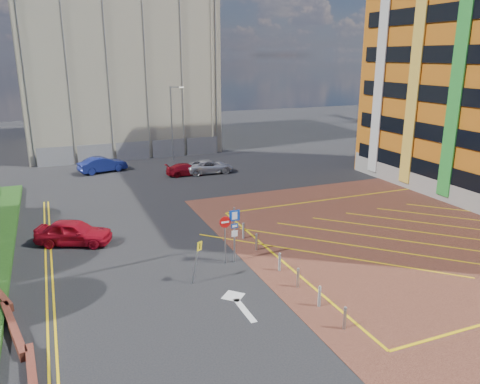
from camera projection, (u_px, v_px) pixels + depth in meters
ground at (233, 270)px, 25.13m from camera, size 140.00×140.00×0.00m
forecourt at (434, 234)px, 30.24m from camera, size 26.00×26.00×0.02m
lamp_back at (172, 121)px, 50.24m from camera, size 1.53×0.16×8.00m
sign_cluster at (231, 230)px, 25.56m from camera, size 1.17×0.12×3.20m
warning_sign at (197, 257)px, 23.37m from camera, size 0.66×0.40×2.25m
bollard_row at (285, 268)px, 24.36m from camera, size 0.14×11.14×0.90m
construction_building at (113, 56)px, 57.53m from camera, size 21.20×19.20×22.00m
construction_fence at (142, 150)px, 51.83m from camera, size 21.60×0.06×2.00m
car_red_left at (74, 232)px, 28.44m from camera, size 4.87×3.52×1.54m
car_blue_back at (102, 164)px, 46.11m from camera, size 4.89×2.76×1.52m
car_red_back at (186, 169)px, 44.98m from camera, size 3.95×1.65×1.14m
car_silver_back at (210, 167)px, 45.77m from camera, size 4.74×2.37×1.29m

